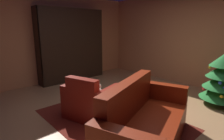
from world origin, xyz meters
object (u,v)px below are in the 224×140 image
at_px(couch_red, 145,124).
at_px(bookshelf_unit, 76,45).
at_px(armchair_red, 91,102).
at_px(bottle_on_table, 131,90).
at_px(coffee_table, 121,100).
at_px(book_stack_on_table, 121,94).
at_px(decorated_tree, 224,78).

bearing_deg(couch_red, bookshelf_unit, 162.72).
bearing_deg(couch_red, armchair_red, -176.07).
xyz_separation_m(couch_red, bottle_on_table, (-0.62, 0.40, 0.26)).
relative_size(armchair_red, couch_red, 0.53).
distance_m(couch_red, bottle_on_table, 0.78).
xyz_separation_m(bookshelf_unit, armchair_red, (2.44, -1.21, -0.79)).
xyz_separation_m(coffee_table, book_stack_on_table, (-0.03, 0.02, 0.10)).
bearing_deg(decorated_tree, couch_red, -96.14).
bearing_deg(book_stack_on_table, decorated_tree, 66.44).
bearing_deg(coffee_table, book_stack_on_table, 140.29).
xyz_separation_m(bookshelf_unit, bottle_on_table, (3.01, -0.73, -0.51)).
distance_m(armchair_red, coffee_table, 0.60).
xyz_separation_m(couch_red, decorated_tree, (0.26, 2.38, 0.28)).
bearing_deg(decorated_tree, coffee_table, -112.68).
distance_m(armchair_red, couch_red, 1.19).
bearing_deg(coffee_table, couch_red, -15.82).
bearing_deg(couch_red, book_stack_on_table, 162.96).
bearing_deg(coffee_table, bookshelf_unit, 162.40).
relative_size(couch_red, coffee_table, 2.60).
distance_m(armchair_red, bottle_on_table, 0.79).
height_order(coffee_table, bottle_on_table, bottle_on_table).
distance_m(book_stack_on_table, bottle_on_table, 0.20).
height_order(couch_red, book_stack_on_table, couch_red).
bearing_deg(couch_red, decorated_tree, 83.86).
height_order(bookshelf_unit, bottle_on_table, bookshelf_unit).
distance_m(couch_red, decorated_tree, 2.41).
relative_size(couch_red, book_stack_on_table, 9.11).
xyz_separation_m(couch_red, book_stack_on_table, (-0.69, 0.21, 0.21)).
distance_m(bookshelf_unit, book_stack_on_table, 3.13).
height_order(couch_red, decorated_tree, decorated_tree).
bearing_deg(couch_red, bottle_on_table, 147.37).
height_order(book_stack_on_table, bottle_on_table, bottle_on_table).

